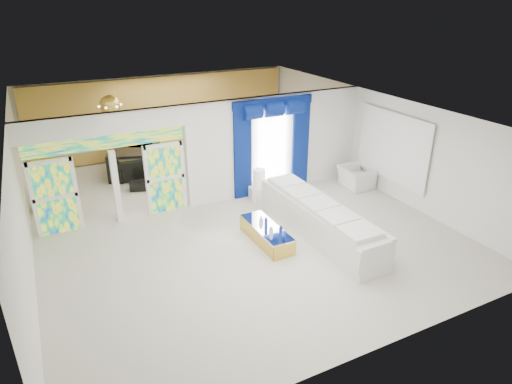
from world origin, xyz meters
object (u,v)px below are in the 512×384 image
console_table (268,191)px  armchair (356,177)px  grand_piano (132,160)px  white_sofa (319,221)px  coffee_table (266,235)px

console_table → armchair: size_ratio=1.11×
grand_piano → armchair: bearing=-17.9°
armchair → grand_piano: bearing=56.7°
armchair → white_sofa: bearing=128.9°
coffee_table → grand_piano: grand_piano is taller
white_sofa → coffee_table: size_ratio=2.42×
white_sofa → console_table: 2.67m
white_sofa → armchair: size_ratio=4.25×
coffee_table → console_table: bearing=61.1°
white_sofa → grand_piano: bearing=115.3°
white_sofa → armchair: bearing=35.0°
white_sofa → armchair: 3.55m
armchair → coffee_table: bearing=115.7°
console_table → grand_piano: size_ratio=0.62×
coffee_table → console_table: 2.69m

